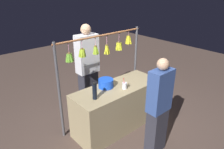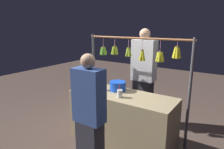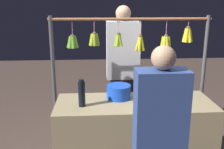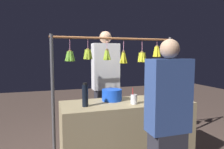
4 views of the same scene
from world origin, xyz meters
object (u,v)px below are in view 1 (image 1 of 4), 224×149
(drink_cup, at_px, (125,86))
(vendor_person, at_px, (88,70))
(customer_person, at_px, (158,108))
(water_bottle, at_px, (95,91))
(blue_bucket, at_px, (106,83))

(drink_cup, relative_size, vendor_person, 0.11)
(vendor_person, xyz_separation_m, customer_person, (-0.10, 1.66, -0.12))
(vendor_person, bearing_deg, water_bottle, 60.89)
(blue_bucket, distance_m, drink_cup, 0.32)
(water_bottle, height_order, blue_bucket, water_bottle)
(water_bottle, xyz_separation_m, drink_cup, (-0.58, 0.06, -0.07))
(customer_person, bearing_deg, blue_bucket, -77.49)
(water_bottle, xyz_separation_m, customer_person, (-0.60, 0.76, -0.19))
(water_bottle, xyz_separation_m, blue_bucket, (-0.39, -0.20, -0.06))
(blue_bucket, distance_m, vendor_person, 0.71)
(drink_cup, bearing_deg, blue_bucket, -52.09)
(vendor_person, bearing_deg, blue_bucket, 80.62)
(blue_bucket, relative_size, drink_cup, 1.31)
(water_bottle, distance_m, blue_bucket, 0.44)
(vendor_person, relative_size, customer_person, 1.16)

